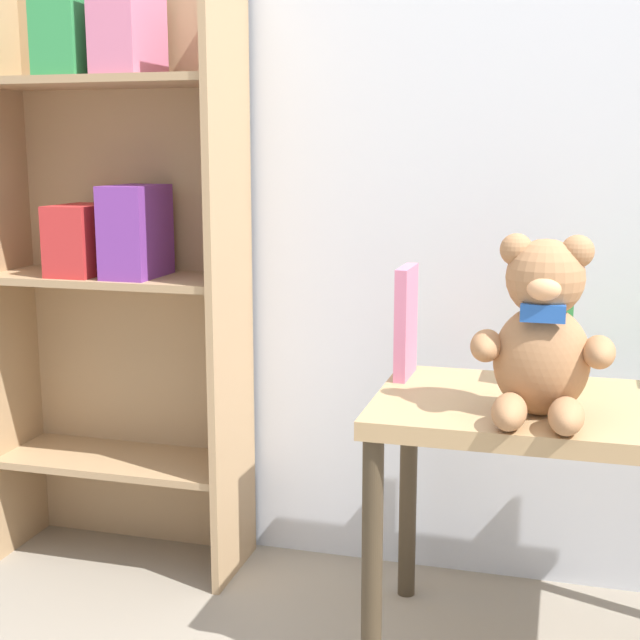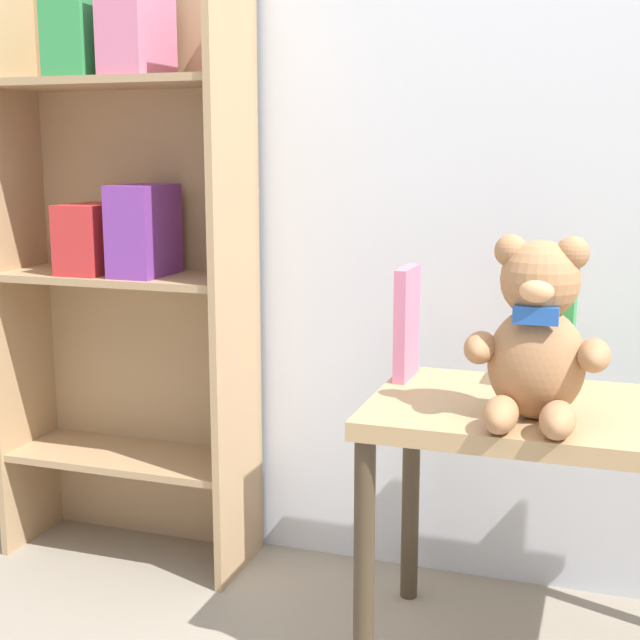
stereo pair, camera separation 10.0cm
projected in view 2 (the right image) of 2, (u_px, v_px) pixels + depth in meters
The scene contains 6 objects.
wall_back at pixel (486, 48), 1.98m from camera, with size 4.80×0.06×2.50m.
bookshelf_side at pixel (129, 236), 2.19m from camera, with size 0.62×0.26×1.44m.
display_table at pixel (556, 446), 1.71m from camera, with size 0.71×0.45×0.55m.
teddy_bear at pixel (537, 338), 1.59m from camera, with size 0.26×0.23×0.33m.
book_standing_pink at pixel (407, 323), 1.89m from camera, with size 0.03×0.13×0.24m, color #D17093.
book_standing_green at pixel (566, 339), 1.80m from camera, with size 0.03×0.14×0.21m, color #33934C.
Camera 2 is at (0.31, -0.81, 1.03)m, focal length 50.00 mm.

